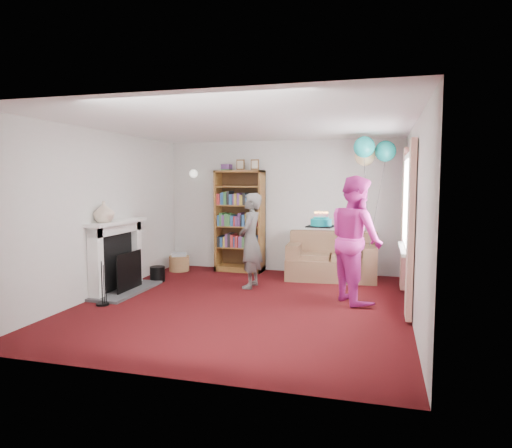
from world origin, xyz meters
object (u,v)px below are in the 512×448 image
(bookcase, at_px, (240,222))
(person_magenta, at_px, (356,239))
(sofa, at_px, (331,261))
(person_striped, at_px, (251,241))
(birthday_cake, at_px, (321,222))

(bookcase, xyz_separation_m, person_magenta, (2.27, -1.73, -0.04))
(sofa, distance_m, person_magenta, 1.68)
(bookcase, relative_size, person_striped, 1.39)
(person_magenta, relative_size, birthday_cake, 4.84)
(person_striped, bearing_deg, bookcase, -155.74)
(birthday_cake, bearing_deg, person_magenta, -15.49)
(bookcase, bearing_deg, person_striped, -65.89)
(person_striped, xyz_separation_m, birthday_cake, (1.18, -0.30, 0.35))
(person_magenta, bearing_deg, sofa, -12.46)
(person_striped, distance_m, person_magenta, 1.76)
(sofa, bearing_deg, person_striped, -142.71)
(bookcase, distance_m, birthday_cake, 2.37)
(sofa, distance_m, birthday_cake, 1.57)
(sofa, relative_size, birthday_cake, 4.14)
(birthday_cake, bearing_deg, bookcase, 137.90)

